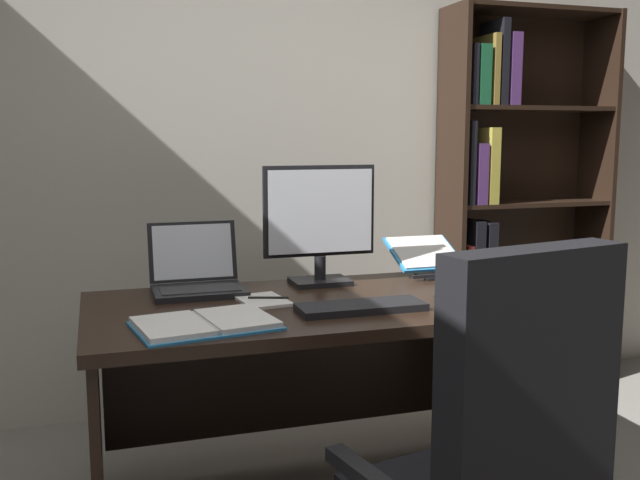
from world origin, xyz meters
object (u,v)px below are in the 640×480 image
notepad (263,301)px  pen (268,298)px  monitor (321,225)px  laptop (197,278)px  computer_mouse (445,298)px  reading_stand_with_book (426,256)px  keyboard (362,307)px  bookshelf (505,207)px  open_binder (205,323)px  desk (315,351)px

notepad → pen: pen is taller
monitor → laptop: monitor is taller
computer_mouse → reading_stand_with_book: bearing=70.5°
keyboard → computer_mouse: computer_mouse is taller
keyboard → reading_stand_with_book: reading_stand_with_book is taller
reading_stand_with_book → pen: reading_stand_with_book is taller
monitor → keyboard: bearing=-90.0°
bookshelf → open_binder: size_ratio=4.34×
monitor → open_binder: monitor is taller
notepad → open_binder: bearing=-131.7°
reading_stand_with_book → open_binder: 1.15m
bookshelf → open_binder: bearing=-146.9°
desk → keyboard: 0.34m
pen → desk: bearing=10.3°
monitor → notepad: (-0.28, -0.23, -0.22)m
desk → monitor: size_ratio=3.50×
laptop → reading_stand_with_book: size_ratio=1.11×
keyboard → pen: (-0.26, 0.22, 0.00)m
computer_mouse → pen: computer_mouse is taller
pen → open_binder: bearing=-134.0°
bookshelf → monitor: bearing=-152.6°
laptop → notepad: 0.31m
reading_stand_with_book → open_binder: size_ratio=0.66×
notepad → keyboard: bearing=-37.7°
desk → notepad: 0.29m
bookshelf → pen: bookshelf is taller
laptop → pen: 0.32m
reading_stand_with_book → computer_mouse: bearing=-109.5°
computer_mouse → bookshelf: bearing=50.0°
desk → reading_stand_with_book: reading_stand_with_book is taller
monitor → keyboard: (-0.00, -0.45, -0.22)m
laptop → computer_mouse: (0.77, -0.45, -0.03)m
computer_mouse → laptop: bearing=149.7°
bookshelf → reading_stand_with_book: (-0.71, -0.55, -0.13)m
computer_mouse → open_binder: computer_mouse is taller
open_binder → notepad: open_binder is taller
desk → pen: bearing=-169.7°
reading_stand_with_book → pen: 0.81m
keyboard → open_binder: (-0.52, -0.05, -0.00)m
desk → open_binder: bearing=-145.5°
laptop → computer_mouse: size_ratio=3.15×
desk → reading_stand_with_book: (0.57, 0.27, 0.28)m
keyboard → pen: size_ratio=3.00×
keyboard → notepad: 0.36m
bookshelf → reading_stand_with_book: size_ratio=6.59×
notepad → pen: 0.02m
monitor → pen: (-0.26, -0.23, -0.21)m
open_binder → monitor: bearing=34.5°
bookshelf → pen: (-1.46, -0.85, -0.19)m
desk → computer_mouse: computer_mouse is taller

